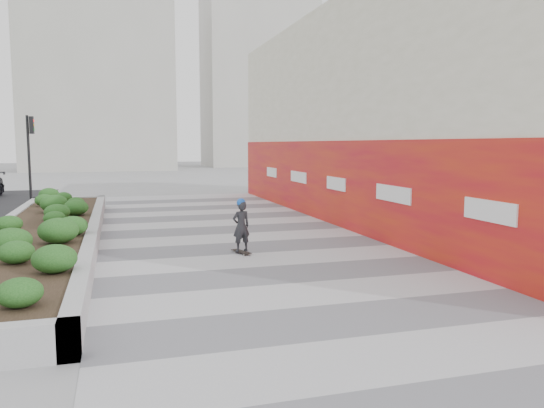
% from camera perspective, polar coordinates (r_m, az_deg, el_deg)
% --- Properties ---
extents(ground, '(160.00, 160.00, 0.00)m').
position_cam_1_polar(ground, '(10.22, 4.19, -9.92)').
color(ground, gray).
rests_on(ground, ground).
extents(walkway, '(8.00, 36.00, 0.01)m').
position_cam_1_polar(walkway, '(12.98, -0.50, -6.34)').
color(walkway, '#A8A8AD').
rests_on(walkway, ground).
extents(building, '(6.04, 24.08, 8.00)m').
position_cam_1_polar(building, '(20.97, 13.66, 9.27)').
color(building, beige).
rests_on(building, ground).
extents(planter, '(3.00, 18.00, 0.90)m').
position_cam_1_polar(planter, '(16.49, -23.33, -2.66)').
color(planter, '#9E9EA0').
rests_on(planter, ground).
extents(traffic_signal_near, '(0.33, 0.28, 4.20)m').
position_cam_1_polar(traffic_signal_near, '(26.94, -24.57, 5.62)').
color(traffic_signal_near, black).
rests_on(traffic_signal_near, ground).
extents(distant_bldg_north_l, '(16.00, 12.00, 20.00)m').
position_cam_1_polar(distant_bldg_north_l, '(64.59, -18.13, 12.47)').
color(distant_bldg_north_l, '#ADAAA3').
rests_on(distant_bldg_north_l, ground).
extents(distant_bldg_north_r, '(14.00, 10.00, 24.00)m').
position_cam_1_polar(distant_bldg_north_r, '(72.18, -1.52, 13.71)').
color(distant_bldg_north_r, '#ADAAA3').
rests_on(distant_bldg_north_r, ground).
extents(manhole_cover, '(0.44, 0.44, 0.01)m').
position_cam_1_polar(manhole_cover, '(13.13, 1.61, -6.21)').
color(manhole_cover, '#595654').
rests_on(manhole_cover, ground).
extents(skateboarder, '(0.54, 0.75, 1.48)m').
position_cam_1_polar(skateboarder, '(13.92, -3.34, -2.36)').
color(skateboarder, beige).
rests_on(skateboarder, ground).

